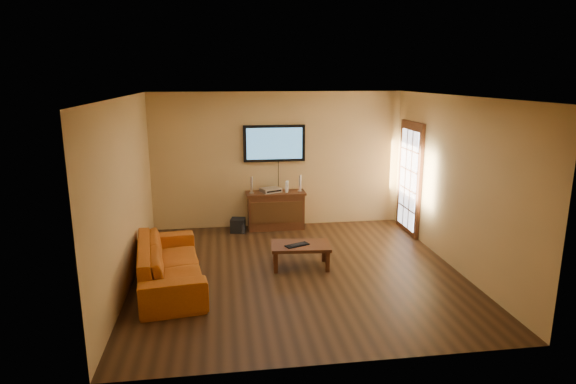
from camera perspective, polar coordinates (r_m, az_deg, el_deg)
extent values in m
plane|color=black|center=(7.63, 1.14, -9.45)|extent=(5.00, 5.00, 0.00)
plane|color=tan|center=(9.64, -1.20, 3.80)|extent=(5.00, 0.00, 5.00)
plane|color=tan|center=(7.25, -18.69, -0.19)|extent=(0.00, 5.00, 5.00)
plane|color=tan|center=(8.00, 19.16, 1.01)|extent=(0.00, 5.00, 5.00)
plane|color=white|center=(7.03, 1.25, 11.24)|extent=(5.00, 5.00, 0.00)
cube|color=#421F0F|center=(9.55, 14.22, 1.45)|extent=(0.06, 1.02, 2.22)
cube|color=white|center=(9.54, 14.02, 1.45)|extent=(0.01, 0.79, 1.89)
cube|color=#421F0F|center=(9.63, -1.46, -2.29)|extent=(1.11, 0.41, 0.71)
cube|color=#311B09|center=(9.42, -1.31, -2.43)|extent=(1.02, 0.02, 0.43)
cube|color=#421F0F|center=(9.54, -1.47, -0.13)|extent=(1.17, 0.45, 0.04)
cube|color=black|center=(9.54, -1.64, 5.79)|extent=(1.22, 0.07, 0.72)
cube|color=#4686B7|center=(9.50, -1.61, 5.75)|extent=(1.10, 0.01, 0.61)
cube|color=#421F0F|center=(7.70, 1.51, -6.40)|extent=(0.97, 0.63, 0.05)
cube|color=#421F0F|center=(7.54, -1.45, -8.39)|extent=(0.06, 0.06, 0.33)
cube|color=#421F0F|center=(7.61, 4.70, -8.23)|extent=(0.06, 0.06, 0.33)
cube|color=#421F0F|center=(7.95, -1.55, -7.21)|extent=(0.06, 0.06, 0.33)
cube|color=#421F0F|center=(8.01, 4.28, -7.08)|extent=(0.06, 0.06, 0.33)
imported|color=#AE5213|center=(7.27, -13.89, -7.39)|extent=(0.95, 2.29, 0.87)
cylinder|color=silver|center=(9.47, -4.33, -0.10)|extent=(0.09, 0.09, 0.01)
cylinder|color=silver|center=(9.43, -4.35, 0.87)|extent=(0.05, 0.05, 0.32)
cylinder|color=silver|center=(9.62, 1.43, 0.15)|extent=(0.09, 0.09, 0.01)
cylinder|color=silver|center=(9.58, 1.44, 1.11)|extent=(0.05, 0.05, 0.31)
cube|color=silver|center=(9.53, -2.05, 0.24)|extent=(0.45, 0.40, 0.09)
cube|color=white|center=(9.53, -0.12, 0.65)|extent=(0.08, 0.16, 0.21)
cube|color=black|center=(9.52, -5.96, -3.93)|extent=(0.32, 0.32, 0.27)
cylinder|color=white|center=(9.40, -5.33, -4.43)|extent=(0.07, 0.07, 0.18)
sphere|color=white|center=(9.37, -5.35, -3.86)|extent=(0.04, 0.04, 0.04)
cube|color=black|center=(7.64, 1.09, -6.30)|extent=(0.41, 0.29, 0.02)
cube|color=black|center=(7.64, 1.09, -6.22)|extent=(0.27, 0.19, 0.01)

